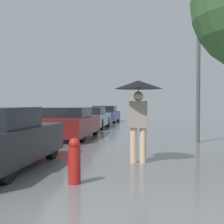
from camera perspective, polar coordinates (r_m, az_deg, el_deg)
pedestrian at (r=7.16m, az=4.84°, el=2.73°), size 1.09×1.09×1.89m
parked_car_second at (r=12.50m, az=-7.99°, el=-2.05°), size 1.86×4.15×1.21m
parked_car_third at (r=17.49m, az=-3.97°, el=-1.11°), size 1.76×3.94×1.16m
parked_car_farthest at (r=22.98m, az=-1.24°, el=-0.42°), size 1.82×4.02×1.19m
street_lamp at (r=11.39m, az=15.52°, el=9.03°), size 0.25×0.25×5.19m
fire_hydrant at (r=5.38m, az=-6.89°, el=-8.91°), size 0.21×0.21×0.78m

